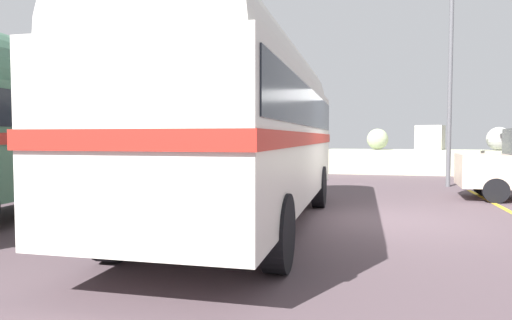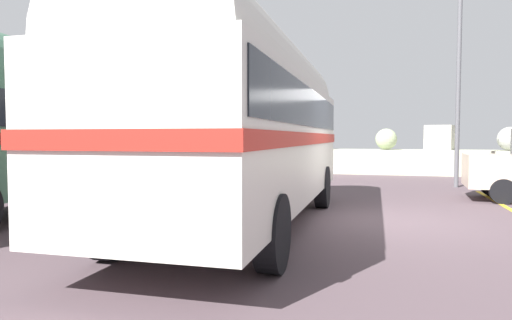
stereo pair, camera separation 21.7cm
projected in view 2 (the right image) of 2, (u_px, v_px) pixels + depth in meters
name	position (u px, v px, depth m)	size (l,w,h in m)	color
ground	(384.00, 221.00, 8.85)	(32.00, 26.00, 0.02)	#524248
breakwater	(385.00, 157.00, 20.18)	(31.36, 2.06, 2.49)	#B3B69A
vintage_coach	(245.00, 115.00, 8.11)	(2.55, 8.62, 3.70)	black
second_coach	(24.00, 119.00, 9.81)	(3.13, 8.75, 3.70)	black
lamp_post	(462.00, 77.00, 14.43)	(1.08, 0.34, 6.35)	#5B5B60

